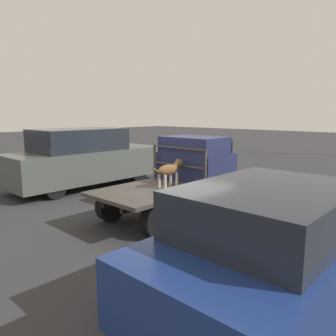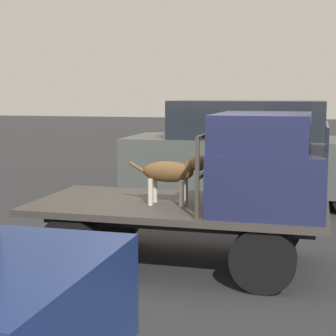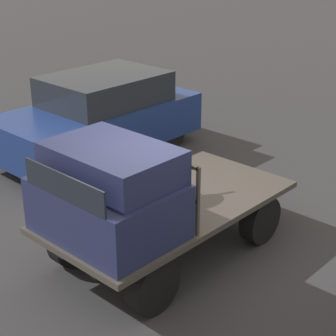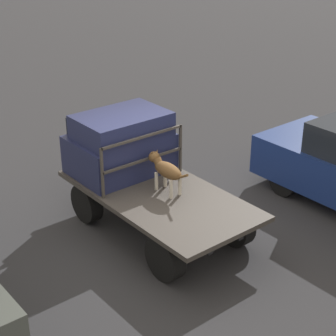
# 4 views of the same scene
# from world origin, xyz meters

# --- Properties ---
(ground_plane) EXTENTS (80.00, 80.00, 0.00)m
(ground_plane) POSITION_xyz_m (0.00, 0.00, 0.00)
(ground_plane) COLOR #2D2D30
(flatbed_truck) EXTENTS (3.56, 1.81, 0.77)m
(flatbed_truck) POSITION_xyz_m (0.00, 0.00, 0.55)
(flatbed_truck) COLOR black
(flatbed_truck) RESTS_ON ground
(truck_cab) EXTENTS (1.26, 1.69, 1.11)m
(truck_cab) POSITION_xyz_m (1.08, 0.00, 1.29)
(truck_cab) COLOR #1E2347
(truck_cab) RESTS_ON flatbed_truck
(truck_headboard) EXTENTS (0.04, 1.69, 0.89)m
(truck_headboard) POSITION_xyz_m (0.41, 0.00, 1.35)
(truck_headboard) COLOR #3D3833
(truck_headboard) RESTS_ON flatbed_truck
(dog) EXTENTS (1.00, 0.25, 0.65)m
(dog) POSITION_xyz_m (-0.03, -0.13, 1.17)
(dog) COLOR beige
(dog) RESTS_ON flatbed_truck
(parked_sedan) EXTENTS (4.10, 1.85, 1.61)m
(parked_sedan) POSITION_xyz_m (-1.78, -3.52, 0.81)
(parked_sedan) COLOR black
(parked_sedan) RESTS_ON ground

